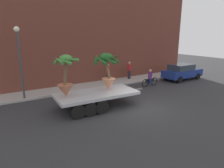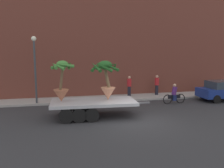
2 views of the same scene
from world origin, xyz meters
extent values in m
plane|color=#2D2D30|center=(0.00, 0.00, 0.00)|extent=(60.00, 60.00, 0.00)
cube|color=#A39E99|center=(0.00, 6.10, 0.07)|extent=(24.00, 2.20, 0.15)
cube|color=brown|center=(0.00, 7.80, 4.40)|extent=(24.00, 1.20, 8.79)
cube|color=#B7BABF|center=(-2.22, 1.39, 0.89)|extent=(5.14, 2.49, 0.18)
cylinder|color=black|center=(-3.79, 2.52, 0.40)|extent=(0.81, 0.25, 0.80)
cylinder|color=black|center=(-3.88, 0.40, 0.40)|extent=(0.81, 0.25, 0.80)
cylinder|color=black|center=(-3.08, 2.49, 0.40)|extent=(0.81, 0.25, 0.80)
cylinder|color=black|center=(-3.18, 0.37, 0.40)|extent=(0.81, 0.25, 0.80)
cylinder|color=black|center=(-2.38, 2.46, 0.40)|extent=(0.81, 0.25, 0.80)
cylinder|color=black|center=(-2.47, 0.34, 0.40)|extent=(0.81, 0.25, 0.80)
cube|color=slate|center=(0.80, 1.26, 0.74)|extent=(1.00, 0.14, 0.10)
cone|color=#B26647|center=(-4.11, 1.63, 1.34)|extent=(0.91, 0.91, 0.71)
cylinder|color=brown|center=(-4.05, 1.63, 2.43)|extent=(0.35, 0.15, 1.50)
ellipsoid|color=#428438|center=(-4.00, 1.63, 3.18)|extent=(0.71, 0.71, 0.44)
cone|color=#428438|center=(-3.56, 1.67, 3.10)|extent=(0.29, 0.91, 0.52)
cone|color=#428438|center=(-3.78, 2.00, 3.12)|extent=(0.87, 0.61, 0.46)
cone|color=#428438|center=(-4.28, 1.97, 3.11)|extent=(0.84, 0.74, 0.49)
cone|color=#428438|center=(-4.43, 1.55, 3.12)|extent=(0.35, 0.92, 0.44)
cone|color=#428438|center=(-4.25, 1.26, 3.11)|extent=(0.85, 0.68, 0.50)
cone|color=#428438|center=(-3.79, 1.20, 3.15)|extent=(0.95, 0.60, 0.35)
cone|color=tan|center=(-1.32, 1.49, 1.36)|extent=(0.89, 0.89, 0.76)
cylinder|color=brown|center=(-1.40, 1.49, 2.42)|extent=(0.48, 0.19, 1.37)
ellipsoid|color=#235B23|center=(-1.49, 1.49, 3.11)|extent=(0.86, 0.86, 0.54)
cone|color=#235B23|center=(-0.90, 1.41, 3.05)|extent=(0.36, 1.22, 0.55)
cone|color=#235B23|center=(-1.10, 1.93, 3.07)|extent=(1.03, 0.95, 0.44)
cone|color=#235B23|center=(-1.53, 1.98, 3.04)|extent=(1.02, 0.28, 0.52)
cone|color=#235B23|center=(-2.01, 1.79, 3.03)|extent=(0.78, 1.13, 0.64)
cone|color=#235B23|center=(-2.08, 1.29, 3.04)|extent=(0.57, 1.22, 0.61)
cone|color=#235B23|center=(-1.64, 0.98, 3.02)|extent=(1.05, 0.48, 0.63)
cone|color=#235B23|center=(-1.21, 0.99, 3.03)|extent=(1.08, 0.74, 0.63)
torus|color=black|center=(4.75, 3.60, 0.34)|extent=(0.74, 0.10, 0.74)
torus|color=black|center=(3.65, 3.54, 0.34)|extent=(0.74, 0.10, 0.74)
cube|color=black|center=(4.20, 3.57, 0.52)|extent=(1.04, 0.12, 0.28)
cylinder|color=#51236B|center=(4.20, 3.57, 0.97)|extent=(0.46, 0.36, 0.65)
sphere|color=tan|center=(4.20, 3.57, 1.39)|extent=(0.24, 0.24, 0.24)
cube|color=navy|center=(4.20, 3.57, 0.44)|extent=(0.29, 0.25, 0.44)
cube|color=#2D3842|center=(8.52, 3.76, 1.30)|extent=(2.42, 1.64, 0.56)
cylinder|color=black|center=(7.31, 4.56, 0.32)|extent=(0.64, 0.22, 0.64)
cylinder|color=black|center=(7.35, 2.91, 0.32)|extent=(0.64, 0.22, 0.64)
cylinder|color=black|center=(1.47, 6.26, 0.57)|extent=(0.28, 0.28, 0.85)
cylinder|color=red|center=(1.47, 6.26, 1.31)|extent=(0.36, 0.36, 0.62)
sphere|color=tan|center=(1.47, 6.26, 1.74)|extent=(0.24, 0.24, 0.24)
cylinder|color=black|center=(3.99, 6.38, 0.57)|extent=(0.28, 0.28, 0.85)
cylinder|color=red|center=(3.99, 6.38, 1.31)|extent=(0.36, 0.36, 0.62)
sphere|color=tan|center=(3.99, 6.38, 1.74)|extent=(0.24, 0.24, 0.24)
cylinder|color=#383D42|center=(-5.90, 5.30, 2.40)|extent=(0.14, 0.14, 4.50)
sphere|color=#EAEACC|center=(-5.90, 5.30, 4.80)|extent=(0.36, 0.36, 0.36)
camera|label=1|loc=(-7.54, -8.96, 4.50)|focal=31.33mm
camera|label=2|loc=(-4.09, -12.23, 4.00)|focal=37.35mm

